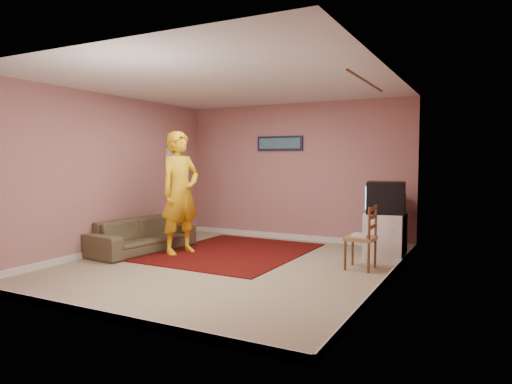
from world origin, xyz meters
The scene contains 26 objects.
ground centered at (0.00, 0.00, 0.00)m, with size 5.00×5.00×0.00m, color gray.
wall_back centered at (0.00, 2.50, 1.30)m, with size 4.50×0.02×2.60m, color #A5726C.
wall_front centered at (0.00, -2.50, 1.30)m, with size 4.50×0.02×2.60m, color #A5726C.
wall_left centered at (-2.25, 0.00, 1.30)m, with size 0.02×5.00×2.60m, color #A5726C.
wall_right centered at (2.25, 0.00, 1.30)m, with size 0.02×5.00×2.60m, color #A5726C.
ceiling centered at (0.00, 0.00, 2.60)m, with size 4.50×5.00×0.02m, color silver.
baseboard_back centered at (0.00, 2.49, 0.05)m, with size 4.50×0.02×0.10m, color silver.
baseboard_front centered at (0.00, -2.49, 0.05)m, with size 4.50×0.02×0.10m, color silver.
baseboard_left centered at (-2.24, 0.00, 0.05)m, with size 0.02×5.00×0.10m, color silver.
baseboard_right centered at (2.24, 0.00, 0.05)m, with size 0.02×5.00×0.10m, color silver.
window centered at (2.24, -0.90, 1.45)m, with size 0.01×1.10×1.50m, color black.
curtain_sheer centered at (2.23, -1.05, 1.25)m, with size 0.01×0.75×2.10m, color white.
curtain_floral centered at (2.21, -0.35, 1.25)m, with size 0.01×0.35×2.10m, color white.
curtain_rod centered at (2.20, -0.90, 2.32)m, with size 0.02×0.02×1.40m, color brown.
picture_back centered at (-0.30, 2.47, 1.85)m, with size 0.95×0.04×0.28m.
picture_left centered at (-2.22, 1.60, 1.55)m, with size 0.04×0.38×0.42m.
area_rug centered at (-0.41, 0.86, 0.01)m, with size 2.19×2.74×0.01m, color black.
tv_cabinet centered at (1.95, 1.40, 0.36)m, with size 0.57×0.52×0.72m, color white.
crt_tv centered at (1.94, 1.40, 0.96)m, with size 0.64×0.59×0.48m.
chair_a centered at (1.88, 2.20, 0.59)m, with size 0.45×0.43×0.52m.
dvd_player centered at (1.88, 2.20, 0.52)m, with size 0.35×0.25×0.06m, color #B3B4B8.
blue_throw centered at (1.88, 2.20, 0.78)m, with size 0.42×0.05×0.44m, color #94CAF2.
chair_b centered at (1.75, 0.70, 0.55)m, with size 0.40×0.41×0.49m.
game_console centered at (1.75, 0.70, 0.48)m, with size 0.21×0.15×0.04m, color white.
sofa centered at (-1.80, 0.25, 0.27)m, with size 1.88×0.73×0.55m, color #4D452E.
person centered at (-1.14, 0.41, 1.00)m, with size 0.73×0.48×1.99m, color gold.
Camera 1 is at (3.36, -5.58, 1.53)m, focal length 32.00 mm.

